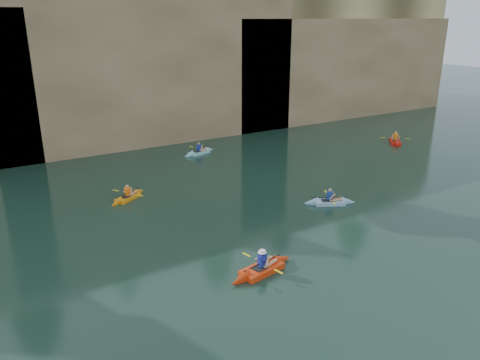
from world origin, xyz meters
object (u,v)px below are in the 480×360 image
kayaker_orange (128,197)px  kayaker_red_far (395,141)px  main_kayaker (262,269)px  kayaker_ltblue_near (329,202)px

kayaker_orange → kayaker_red_far: size_ratio=0.92×
main_kayaker → kayaker_orange: size_ratio=1.25×
kayaker_orange → kayaker_red_far: (22.35, 0.77, 0.02)m
kayaker_ltblue_near → main_kayaker: bearing=-122.9°
kayaker_orange → kayaker_ltblue_near: 11.10m
main_kayaker → kayaker_red_far: bearing=18.0°
main_kayaker → kayaker_orange: bearing=89.8°
main_kayaker → kayaker_orange: 10.63m
main_kayaker → kayaker_red_far: size_ratio=1.15×
kayaker_red_far → kayaker_orange: bearing=133.8°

